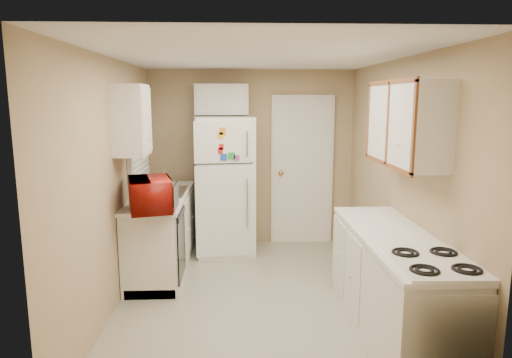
{
  "coord_description": "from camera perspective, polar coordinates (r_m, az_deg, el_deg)",
  "views": [
    {
      "loc": [
        -0.21,
        -4.37,
        2.01
      ],
      "look_at": [
        0.0,
        0.5,
        1.15
      ],
      "focal_mm": 32.0,
      "sensor_mm": 36.0,
      "label": 1
    }
  ],
  "objects": [
    {
      "name": "floor",
      "position": [
        4.82,
        0.27,
        -14.66
      ],
      "size": [
        3.8,
        3.8,
        0.0
      ],
      "primitive_type": "plane",
      "color": "#B3B09C",
      "rests_on": "ground"
    },
    {
      "name": "ceiling",
      "position": [
        4.39,
        0.29,
        15.09
      ],
      "size": [
        3.8,
        3.8,
        0.0
      ],
      "primitive_type": "plane",
      "color": "white",
      "rests_on": "floor"
    },
    {
      "name": "wall_left",
      "position": [
        4.6,
        -17.41,
        -0.6
      ],
      "size": [
        3.8,
        3.8,
        0.0
      ],
      "primitive_type": "plane",
      "color": "tan",
      "rests_on": "floor"
    },
    {
      "name": "wall_right",
      "position": [
        4.73,
        17.48,
        -0.33
      ],
      "size": [
        3.8,
        3.8,
        0.0
      ],
      "primitive_type": "plane",
      "color": "tan",
      "rests_on": "floor"
    },
    {
      "name": "wall_back",
      "position": [
        6.33,
        -0.55,
        2.65
      ],
      "size": [
        2.8,
        2.8,
        0.0
      ],
      "primitive_type": "plane",
      "color": "tan",
      "rests_on": "floor"
    },
    {
      "name": "wall_front",
      "position": [
        2.61,
        2.3,
        -8.12
      ],
      "size": [
        2.8,
        2.8,
        0.0
      ],
      "primitive_type": "plane",
      "color": "tan",
      "rests_on": "floor"
    },
    {
      "name": "left_counter",
      "position": [
        5.57,
        -11.64,
        -6.47
      ],
      "size": [
        0.6,
        1.8,
        0.9
      ],
      "primitive_type": "cube",
      "color": "silver",
      "rests_on": "floor"
    },
    {
      "name": "dishwasher",
      "position": [
        4.95,
        -9.4,
        -8.02
      ],
      "size": [
        0.03,
        0.58,
        0.72
      ],
      "primitive_type": "cube",
      "color": "black",
      "rests_on": "floor"
    },
    {
      "name": "sink",
      "position": [
        5.61,
        -11.54,
        -2.02
      ],
      "size": [
        0.54,
        0.74,
        0.16
      ],
      "primitive_type": "cube",
      "color": "gray",
      "rests_on": "left_counter"
    },
    {
      "name": "microwave",
      "position": [
        4.68,
        -13.05,
        -2.1
      ],
      "size": [
        0.66,
        0.47,
        0.4
      ],
      "primitive_type": "imported",
      "rotation": [
        0.0,
        0.0,
        1.83
      ],
      "color": "maroon",
      "rests_on": "left_counter"
    },
    {
      "name": "soap_bottle",
      "position": [
        6.09,
        -11.31,
        0.26
      ],
      "size": [
        0.1,
        0.1,
        0.2
      ],
      "primitive_type": "imported",
      "rotation": [
        0.0,
        0.0,
        0.08
      ],
      "color": "white",
      "rests_on": "left_counter"
    },
    {
      "name": "window_blinds",
      "position": [
        5.56,
        -14.47,
        5.46
      ],
      "size": [
        0.1,
        0.98,
        1.08
      ],
      "primitive_type": "cube",
      "color": "silver",
      "rests_on": "wall_left"
    },
    {
      "name": "upper_cabinet_left",
      "position": [
        4.71,
        -15.34,
        7.09
      ],
      "size": [
        0.3,
        0.45,
        0.7
      ],
      "primitive_type": "cube",
      "color": "silver",
      "rests_on": "wall_left"
    },
    {
      "name": "refrigerator",
      "position": [
        5.98,
        -4.01,
        -0.79
      ],
      "size": [
        0.81,
        0.79,
        1.78
      ],
      "primitive_type": "cube",
      "rotation": [
        0.0,
        0.0,
        0.11
      ],
      "color": "white",
      "rests_on": "floor"
    },
    {
      "name": "cabinet_over_fridge",
      "position": [
        6.12,
        -4.31,
        9.89
      ],
      "size": [
        0.7,
        0.3,
        0.4
      ],
      "primitive_type": "cube",
      "color": "silver",
      "rests_on": "wall_back"
    },
    {
      "name": "interior_door",
      "position": [
        6.38,
        5.77,
        1.03
      ],
      "size": [
        0.86,
        0.06,
        2.08
      ],
      "primitive_type": "cube",
      "color": "white",
      "rests_on": "floor"
    },
    {
      "name": "right_counter",
      "position": [
        4.11,
        16.74,
        -12.75
      ],
      "size": [
        0.6,
        2.0,
        0.9
      ],
      "primitive_type": "cube",
      "color": "silver",
      "rests_on": "floor"
    },
    {
      "name": "stove",
      "position": [
        3.59,
        20.89,
        -17.13
      ],
      "size": [
        0.57,
        0.69,
        0.83
      ],
      "primitive_type": "cube",
      "rotation": [
        0.0,
        0.0,
        -0.03
      ],
      "color": "white",
      "rests_on": "floor"
    },
    {
      "name": "upper_cabinet_right",
      "position": [
        4.14,
        18.3,
        6.59
      ],
      "size": [
        0.3,
        1.2,
        0.7
      ],
      "primitive_type": "cube",
      "color": "silver",
      "rests_on": "wall_right"
    }
  ]
}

